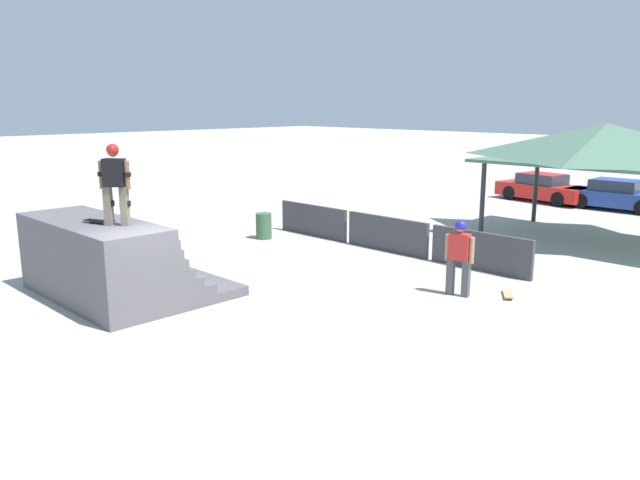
{
  "coord_description": "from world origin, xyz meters",
  "views": [
    {
      "loc": [
        10.71,
        -6.43,
        4.39
      ],
      "look_at": [
        -0.17,
        4.48,
        1.01
      ],
      "focal_mm": 35.0,
      "sensor_mm": 36.0,
      "label": 1
    }
  ],
  "objects_px": {
    "skateboard_on_ground": "(508,294)",
    "parked_car_red": "(543,188)",
    "trash_bin": "(264,226)",
    "parked_car_blue": "(617,196)",
    "skateboard_on_deck": "(100,221)",
    "bystander_walking": "(459,252)",
    "skater_on_deck": "(115,179)"
  },
  "relations": [
    {
      "from": "skater_on_deck",
      "to": "bystander_walking",
      "type": "bearing_deg",
      "value": 13.23
    },
    {
      "from": "bystander_walking",
      "to": "parked_car_red",
      "type": "relative_size",
      "value": 0.41
    },
    {
      "from": "skater_on_deck",
      "to": "bystander_walking",
      "type": "distance_m",
      "value": 7.81
    },
    {
      "from": "skateboard_on_deck",
      "to": "parked_car_red",
      "type": "distance_m",
      "value": 21.17
    },
    {
      "from": "skateboard_on_ground",
      "to": "parked_car_blue",
      "type": "bearing_deg",
      "value": 157.99
    },
    {
      "from": "skateboard_on_deck",
      "to": "parked_car_red",
      "type": "height_order",
      "value": "skateboard_on_deck"
    },
    {
      "from": "skateboard_on_ground",
      "to": "skater_on_deck",
      "type": "bearing_deg",
      "value": -73.27
    },
    {
      "from": "skateboard_on_ground",
      "to": "parked_car_red",
      "type": "height_order",
      "value": "parked_car_red"
    },
    {
      "from": "skater_on_deck",
      "to": "parked_car_blue",
      "type": "bearing_deg",
      "value": 44.24
    },
    {
      "from": "skateboard_on_deck",
      "to": "parked_car_red",
      "type": "bearing_deg",
      "value": 71.57
    },
    {
      "from": "skater_on_deck",
      "to": "parked_car_blue",
      "type": "distance_m",
      "value": 21.29
    },
    {
      "from": "trash_bin",
      "to": "parked_car_blue",
      "type": "height_order",
      "value": "parked_car_blue"
    },
    {
      "from": "skateboard_on_ground",
      "to": "trash_bin",
      "type": "xyz_separation_m",
      "value": [
        -8.91,
        0.11,
        0.37
      ]
    },
    {
      "from": "skateboard_on_ground",
      "to": "parked_car_red",
      "type": "relative_size",
      "value": 0.17
    },
    {
      "from": "skateboard_on_deck",
      "to": "bystander_walking",
      "type": "height_order",
      "value": "skateboard_on_deck"
    },
    {
      "from": "skateboard_on_deck",
      "to": "bystander_walking",
      "type": "distance_m",
      "value": 8.08
    },
    {
      "from": "bystander_walking",
      "to": "parked_car_red",
      "type": "height_order",
      "value": "bystander_walking"
    },
    {
      "from": "skater_on_deck",
      "to": "skateboard_on_deck",
      "type": "xyz_separation_m",
      "value": [
        -0.46,
        -0.18,
        -0.94
      ]
    },
    {
      "from": "bystander_walking",
      "to": "trash_bin",
      "type": "bearing_deg",
      "value": -17.79
    },
    {
      "from": "skater_on_deck",
      "to": "skateboard_on_deck",
      "type": "relative_size",
      "value": 2.2
    },
    {
      "from": "skater_on_deck",
      "to": "skateboard_on_deck",
      "type": "height_order",
      "value": "skater_on_deck"
    },
    {
      "from": "skateboard_on_ground",
      "to": "trash_bin",
      "type": "distance_m",
      "value": 8.92
    },
    {
      "from": "bystander_walking",
      "to": "skateboard_on_ground",
      "type": "distance_m",
      "value": 1.53
    },
    {
      "from": "skateboard_on_ground",
      "to": "parked_car_blue",
      "type": "relative_size",
      "value": 0.18
    },
    {
      "from": "skateboard_on_deck",
      "to": "trash_bin",
      "type": "relative_size",
      "value": 0.93
    },
    {
      "from": "skater_on_deck",
      "to": "skateboard_on_deck",
      "type": "bearing_deg",
      "value": 163.84
    },
    {
      "from": "bystander_walking",
      "to": "parked_car_blue",
      "type": "height_order",
      "value": "bystander_walking"
    },
    {
      "from": "skater_on_deck",
      "to": "skateboard_on_ground",
      "type": "xyz_separation_m",
      "value": [
        5.65,
        6.67,
        -2.77
      ]
    },
    {
      "from": "trash_bin",
      "to": "parked_car_red",
      "type": "relative_size",
      "value": 0.19
    },
    {
      "from": "bystander_walking",
      "to": "trash_bin",
      "type": "height_order",
      "value": "bystander_walking"
    },
    {
      "from": "skater_on_deck",
      "to": "parked_car_blue",
      "type": "xyz_separation_m",
      "value": [
        2.88,
        20.98,
        -2.23
      ]
    },
    {
      "from": "trash_bin",
      "to": "parked_car_blue",
      "type": "xyz_separation_m",
      "value": [
        6.13,
        14.2,
        0.18
      ]
    }
  ]
}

